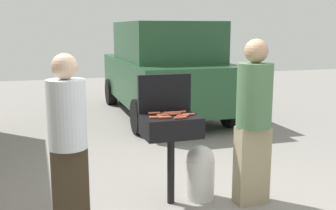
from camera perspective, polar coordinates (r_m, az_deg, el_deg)
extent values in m
cylinder|color=black|center=(4.49, 0.40, -9.05)|extent=(0.08, 0.08, 0.76)
cube|color=black|center=(4.35, 0.41, -2.97)|extent=(0.60, 0.44, 0.22)
cube|color=black|center=(4.49, -0.48, 1.64)|extent=(0.60, 0.05, 0.42)
cylinder|color=#C6593D|center=(4.20, -0.45, -1.73)|extent=(0.13, 0.04, 0.03)
cylinder|color=#B74C33|center=(4.41, -1.95, -1.14)|extent=(0.13, 0.04, 0.03)
cylinder|color=#C6593D|center=(4.31, -0.70, -1.42)|extent=(0.13, 0.03, 0.03)
cylinder|color=#AD4228|center=(4.38, -0.22, -1.22)|extent=(0.13, 0.04, 0.03)
cylinder|color=#C6593D|center=(4.21, -1.76, -1.72)|extent=(0.13, 0.04, 0.03)
cylinder|color=#C6593D|center=(4.43, 0.18, -1.09)|extent=(0.13, 0.03, 0.03)
cylinder|color=#AD4228|center=(4.35, 2.89, -1.32)|extent=(0.13, 0.03, 0.03)
cylinder|color=#B74C33|center=(4.19, 1.72, -1.78)|extent=(0.13, 0.03, 0.03)
cylinder|color=#B74C33|center=(4.28, 2.06, -1.52)|extent=(0.13, 0.04, 0.03)
cylinder|color=#B74C33|center=(4.46, 1.73, -0.99)|extent=(0.13, 0.04, 0.03)
cylinder|color=#C6593D|center=(4.37, 1.02, -1.25)|extent=(0.13, 0.03, 0.03)
cylinder|color=silver|center=(4.67, 4.50, -10.23)|extent=(0.32, 0.32, 0.46)
sphere|color=silver|center=(4.59, 4.54, -7.55)|extent=(0.31, 0.31, 0.31)
cube|color=#3F3323|center=(4.03, -13.47, -11.36)|extent=(0.34, 0.18, 0.81)
cylinder|color=silver|center=(3.82, -13.94, -1.27)|extent=(0.35, 0.35, 0.64)
sphere|color=beige|center=(3.76, -14.24, 5.25)|extent=(0.23, 0.23, 0.23)
cube|color=gray|center=(4.58, 11.60, -8.22)|extent=(0.36, 0.20, 0.86)
cylinder|color=#4C724C|center=(4.39, 11.97, 1.32)|extent=(0.38, 0.38, 0.68)
sphere|color=tan|center=(4.34, 12.21, 7.38)|extent=(0.25, 0.25, 0.25)
cube|color=#234C2D|center=(9.01, -0.71, 3.54)|extent=(1.97, 4.43, 0.90)
cube|color=#234C2D|center=(8.75, -0.35, 8.91)|extent=(1.80, 2.63, 0.80)
cylinder|color=black|center=(7.98, 8.69, -0.79)|extent=(0.23, 0.64, 0.64)
cylinder|color=black|center=(7.39, -4.02, -1.63)|extent=(0.23, 0.64, 0.64)
cylinder|color=black|center=(10.79, 1.56, 2.32)|extent=(0.23, 0.64, 0.64)
cylinder|color=black|center=(10.36, -7.94, 1.87)|extent=(0.23, 0.64, 0.64)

